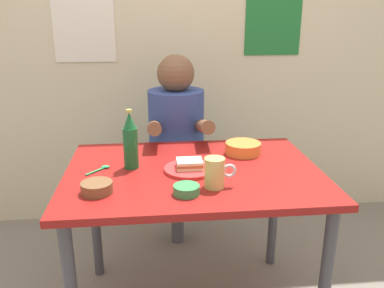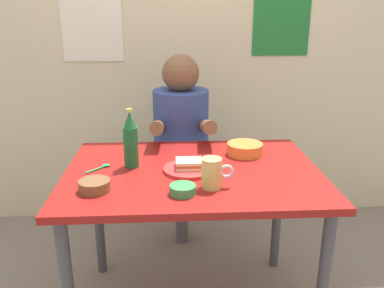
# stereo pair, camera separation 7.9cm
# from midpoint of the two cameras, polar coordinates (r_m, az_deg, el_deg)

# --- Properties ---
(wall_back) EXTENTS (4.40, 0.09, 2.60)m
(wall_back) POSITION_cam_midpoint_polar(r_m,az_deg,el_deg) (2.67, -0.40, 16.31)
(wall_back) COLOR beige
(wall_back) RESTS_ON ground
(dining_table) EXTENTS (1.10, 0.80, 0.74)m
(dining_table) POSITION_cam_midpoint_polar(r_m,az_deg,el_deg) (1.79, 1.37, -6.41)
(dining_table) COLOR maroon
(dining_table) RESTS_ON ground
(stool) EXTENTS (0.34, 0.34, 0.45)m
(stool) POSITION_cam_midpoint_polar(r_m,az_deg,el_deg) (2.48, -0.57, -6.60)
(stool) COLOR #4C4C51
(stool) RESTS_ON ground
(person_seated) EXTENTS (0.33, 0.56, 0.72)m
(person_seated) POSITION_cam_midpoint_polar(r_m,az_deg,el_deg) (2.33, -0.58, 2.63)
(person_seated) COLOR #33478C
(person_seated) RESTS_ON stool
(plate_orange) EXTENTS (0.22, 0.22, 0.01)m
(plate_orange) POSITION_cam_midpoint_polar(r_m,az_deg,el_deg) (1.73, 0.85, -3.60)
(plate_orange) COLOR red
(plate_orange) RESTS_ON dining_table
(sandwich) EXTENTS (0.11, 0.09, 0.04)m
(sandwich) POSITION_cam_midpoint_polar(r_m,az_deg,el_deg) (1.72, 0.86, -2.83)
(sandwich) COLOR beige
(sandwich) RESTS_ON plate_orange
(beer_mug) EXTENTS (0.13, 0.08, 0.12)m
(beer_mug) POSITION_cam_midpoint_polar(r_m,az_deg,el_deg) (1.56, 4.36, -4.14)
(beer_mug) COLOR #D1BC66
(beer_mug) RESTS_ON dining_table
(beer_bottle) EXTENTS (0.06, 0.06, 0.26)m
(beer_bottle) POSITION_cam_midpoint_polar(r_m,az_deg,el_deg) (1.76, -7.43, 0.42)
(beer_bottle) COLOR #19602D
(beer_bottle) RESTS_ON dining_table
(soup_bowl_orange) EXTENTS (0.17, 0.17, 0.05)m
(soup_bowl_orange) POSITION_cam_midpoint_polar(r_m,az_deg,el_deg) (1.94, 8.67, -0.62)
(soup_bowl_orange) COLOR orange
(soup_bowl_orange) RESTS_ON dining_table
(condiment_bowl_brown) EXTENTS (0.12, 0.12, 0.04)m
(condiment_bowl_brown) POSITION_cam_midpoint_polar(r_m,az_deg,el_deg) (1.58, -12.28, -5.73)
(condiment_bowl_brown) COLOR brown
(condiment_bowl_brown) RESTS_ON dining_table
(dip_bowl_green) EXTENTS (0.10, 0.10, 0.03)m
(dip_bowl_green) POSITION_cam_midpoint_polar(r_m,az_deg,el_deg) (1.52, 0.18, -6.43)
(dip_bowl_green) COLOR #388C4C
(dip_bowl_green) RESTS_ON dining_table
(spoon) EXTENTS (0.09, 0.10, 0.01)m
(spoon) POSITION_cam_midpoint_polar(r_m,az_deg,el_deg) (1.80, -11.42, -3.22)
(spoon) COLOR #26A559
(spoon) RESTS_ON dining_table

